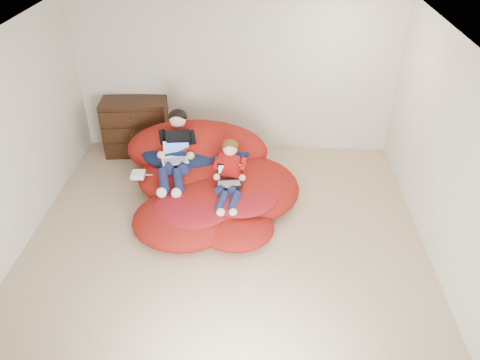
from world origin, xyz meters
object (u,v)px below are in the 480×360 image
at_px(younger_boy, 229,172).
at_px(laptop_white, 175,154).
at_px(older_boy, 176,147).
at_px(beanbag_pile, 208,180).
at_px(laptop_black, 229,177).
at_px(dresser, 136,127).

bearing_deg(younger_boy, laptop_white, 152.00).
bearing_deg(laptop_white, older_boy, 90.00).
distance_m(beanbag_pile, older_boy, 0.65).
bearing_deg(older_boy, younger_boy, -32.58).
distance_m(younger_boy, laptop_black, 0.07).
bearing_deg(beanbag_pile, older_boy, 160.76).
bearing_deg(beanbag_pile, younger_boy, -45.83).
relative_size(younger_boy, laptop_black, 2.21).
distance_m(beanbag_pile, younger_boy, 0.60).
height_order(younger_boy, laptop_black, younger_boy).
bearing_deg(beanbag_pile, laptop_white, 170.79).
bearing_deg(older_boy, laptop_white, -90.00).
height_order(beanbag_pile, laptop_black, beanbag_pile).
height_order(laptop_white, laptop_black, laptop_white).
bearing_deg(dresser, younger_boy, -43.79).
bearing_deg(older_boy, dresser, 128.54).
distance_m(dresser, beanbag_pile, 1.78).
bearing_deg(laptop_black, beanbag_pile, 134.43).
relative_size(older_boy, laptop_black, 3.06).
distance_m(beanbag_pile, laptop_black, 0.56).
height_order(older_boy, laptop_white, older_boy).
distance_m(dresser, older_boy, 1.37).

